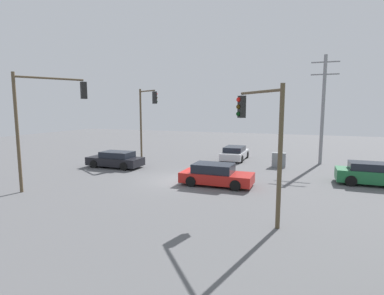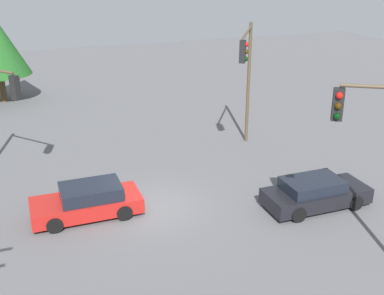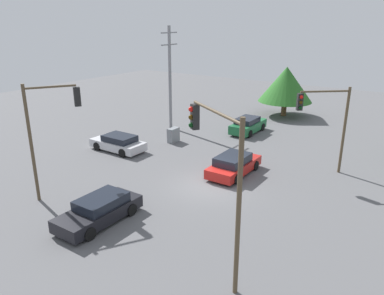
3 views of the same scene
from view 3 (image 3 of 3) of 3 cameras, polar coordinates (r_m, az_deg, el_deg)
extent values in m
plane|color=#5B5B5E|center=(23.00, 2.51, -5.96)|extent=(80.00, 80.00, 0.00)
cube|color=black|center=(19.58, -14.00, -9.64)|extent=(4.52, 1.85, 0.64)
cube|color=black|center=(19.45, -13.64, -7.94)|extent=(2.49, 1.63, 0.48)
cylinder|color=black|center=(18.30, -15.38, -12.57)|extent=(0.64, 0.22, 0.64)
cylinder|color=black|center=(19.53, -18.81, -10.81)|extent=(0.64, 0.22, 0.64)
cylinder|color=black|center=(19.93, -9.23, -9.33)|extent=(0.64, 0.22, 0.64)
cylinder|color=black|center=(21.07, -12.75, -7.94)|extent=(0.64, 0.22, 0.64)
cube|color=red|center=(24.81, 6.42, -2.92)|extent=(4.45, 1.89, 0.62)
cube|color=black|center=(24.41, 6.22, -1.81)|extent=(2.45, 1.66, 0.55)
cylinder|color=black|center=(26.40, 6.11, -1.92)|extent=(0.65, 0.22, 0.65)
cylinder|color=black|center=(25.67, 9.63, -2.71)|extent=(0.65, 0.22, 0.65)
cylinder|color=black|center=(24.16, 2.98, -3.86)|extent=(0.65, 0.22, 0.65)
cylinder|color=black|center=(23.36, 6.74, -4.80)|extent=(0.65, 0.22, 0.65)
cube|color=#1E6638|center=(34.02, 8.53, 3.21)|extent=(4.24, 1.74, 0.76)
cube|color=black|center=(33.68, 8.42, 4.13)|extent=(2.33, 1.53, 0.46)
cylinder|color=black|center=(35.57, 8.25, 3.53)|extent=(0.67, 0.22, 0.67)
cylinder|color=black|center=(34.91, 10.68, 3.10)|extent=(0.67, 0.22, 0.67)
cylinder|color=black|center=(33.31, 6.24, 2.56)|extent=(0.67, 0.22, 0.67)
cylinder|color=black|center=(32.61, 8.79, 2.08)|extent=(0.67, 0.22, 0.67)
cube|color=silver|center=(29.56, -11.22, 0.46)|extent=(1.88, 4.39, 0.62)
cube|color=black|center=(29.25, -10.99, 1.39)|extent=(1.66, 2.41, 0.47)
cylinder|color=black|center=(29.99, -14.25, 0.18)|extent=(0.22, 0.65, 0.65)
cylinder|color=black|center=(31.14, -11.81, 1.06)|extent=(0.22, 0.65, 0.65)
cylinder|color=black|center=(28.10, -10.53, -0.82)|extent=(0.22, 0.65, 0.65)
cylinder|color=black|center=(29.31, -8.09, 0.15)|extent=(0.22, 0.65, 0.65)
cylinder|color=brown|center=(26.00, 22.16, 2.32)|extent=(0.18, 0.18, 5.72)
cylinder|color=brown|center=(24.74, 19.65, 8.06)|extent=(2.11, 2.48, 0.12)
cube|color=black|center=(24.23, 16.11, 6.69)|extent=(0.43, 0.44, 1.05)
sphere|color=red|center=(24.01, 16.33, 7.39)|extent=(0.22, 0.22, 0.22)
sphere|color=#392605|center=(24.07, 16.25, 6.60)|extent=(0.22, 0.22, 0.22)
sphere|color=black|center=(24.14, 16.18, 5.83)|extent=(0.22, 0.22, 0.22)
cylinder|color=brown|center=(13.21, 7.10, -9.72)|extent=(0.18, 0.18, 6.76)
cylinder|color=brown|center=(13.64, 3.66, 5.43)|extent=(2.13, 3.25, 0.12)
cube|color=black|center=(15.44, 0.45, 4.70)|extent=(0.42, 0.44, 1.05)
sphere|color=red|center=(15.30, -0.14, 5.85)|extent=(0.22, 0.22, 0.22)
sphere|color=#392605|center=(15.38, -0.14, 4.64)|extent=(0.22, 0.22, 0.22)
sphere|color=black|center=(15.46, -0.14, 3.43)|extent=(0.22, 0.22, 0.22)
cylinder|color=brown|center=(21.89, -23.30, 0.37)|extent=(0.18, 0.18, 6.57)
cylinder|color=brown|center=(21.24, -20.80, 8.63)|extent=(2.30, 1.49, 0.12)
cube|color=black|center=(21.46, -17.10, 7.41)|extent=(0.44, 0.42, 1.05)
sphere|color=red|center=(21.56, -17.25, 8.37)|extent=(0.22, 0.22, 0.22)
sphere|color=#392605|center=(21.62, -17.16, 7.49)|extent=(0.22, 0.22, 0.22)
sphere|color=black|center=(21.69, -17.08, 6.62)|extent=(0.22, 0.22, 0.22)
cylinder|color=gray|center=(34.28, -3.38, 10.40)|extent=(0.28, 0.28, 9.18)
cylinder|color=gray|center=(33.92, -3.52, 17.08)|extent=(2.20, 0.12, 0.12)
cylinder|color=gray|center=(33.96, -3.48, 15.39)|extent=(2.20, 0.12, 0.12)
cube|color=gray|center=(31.04, -2.86, 1.91)|extent=(1.07, 0.54, 1.18)
cylinder|color=brown|center=(40.78, 13.83, 5.80)|extent=(0.54, 0.54, 1.54)
cone|color=#286623|center=(40.30, 14.11, 9.34)|extent=(5.52, 5.52, 3.58)
camera|label=1|loc=(26.85, 48.66, 1.90)|focal=28.00mm
camera|label=2|loc=(36.34, -18.42, 18.69)|focal=45.00mm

